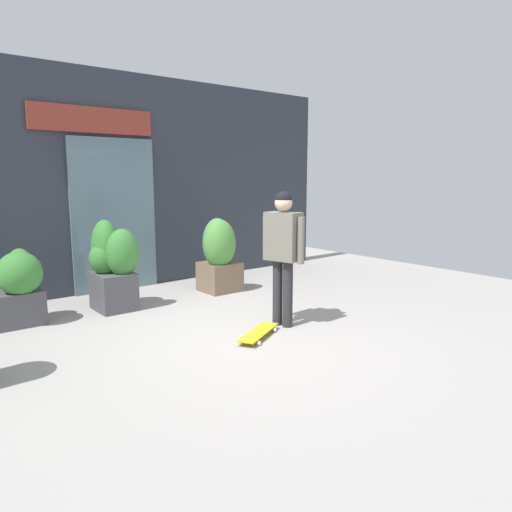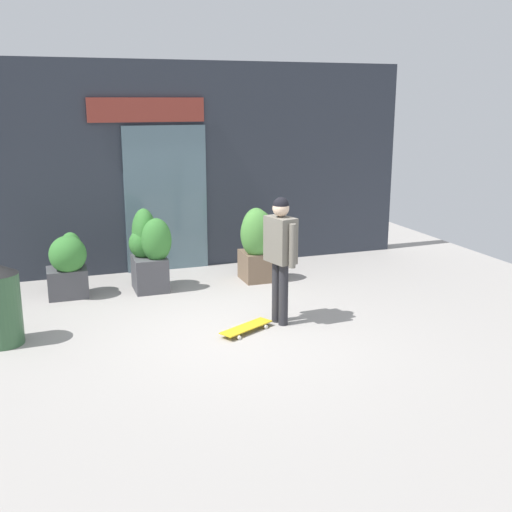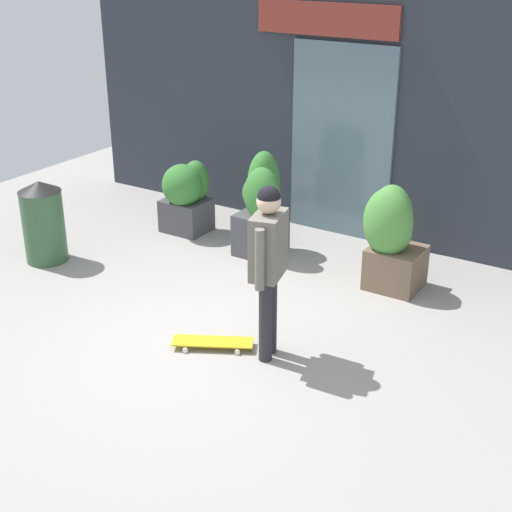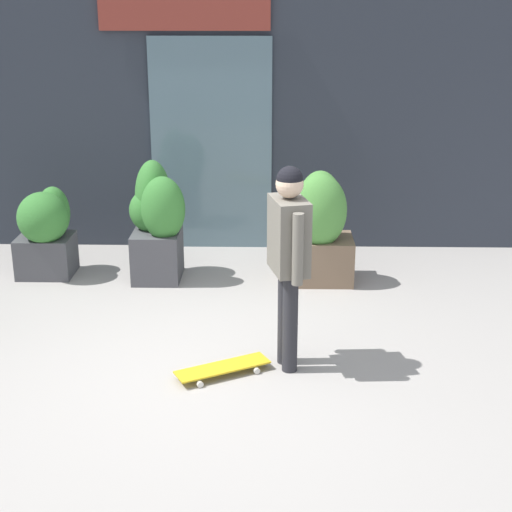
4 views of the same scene
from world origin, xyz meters
The scene contains 8 objects.
ground_plane centered at (0.00, 0.00, 0.00)m, with size 12.00×12.00×0.00m, color #9E9993.
building_facade centered at (-0.01, 3.47, 1.83)m, with size 8.79×0.31×3.68m.
skateboarder centered at (0.68, 0.02, 1.09)m, with size 0.36×0.61×1.77m.
skateboard centered at (0.13, -0.14, 0.06)m, with size 0.82×0.58×0.08m.
planter_box_left centered at (-0.74, 2.19, 0.67)m, with size 0.65×0.70×1.33m.
planter_box_right centered at (1.08, 2.07, 0.68)m, with size 0.68×0.64×1.27m.
planter_box_mid centered at (-2.00, 2.24, 0.54)m, with size 0.62×0.69×1.00m.
trash_bin centered at (-2.92, 0.48, 0.53)m, with size 0.53×0.53×1.06m.
Camera 3 is at (3.91, -5.27, 3.83)m, focal length 51.04 mm.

